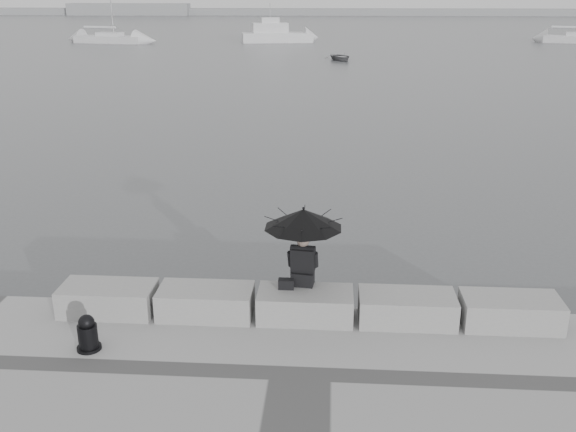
# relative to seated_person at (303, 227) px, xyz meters

# --- Properties ---
(ground) EXTENTS (360.00, 360.00, 0.00)m
(ground) POSITION_rel_seated_person_xyz_m (0.06, 0.13, -2.04)
(ground) COLOR #484A4D
(ground) RESTS_ON ground
(stone_block_far_left) EXTENTS (1.60, 0.80, 0.50)m
(stone_block_far_left) POSITION_rel_seated_person_xyz_m (-3.34, -0.32, -1.29)
(stone_block_far_left) COLOR gray
(stone_block_far_left) RESTS_ON promenade
(stone_block_left) EXTENTS (1.60, 0.80, 0.50)m
(stone_block_left) POSITION_rel_seated_person_xyz_m (-1.64, -0.32, -1.29)
(stone_block_left) COLOR gray
(stone_block_left) RESTS_ON promenade
(stone_block_centre) EXTENTS (1.60, 0.80, 0.50)m
(stone_block_centre) POSITION_rel_seated_person_xyz_m (0.06, -0.32, -1.29)
(stone_block_centre) COLOR gray
(stone_block_centre) RESTS_ON promenade
(stone_block_right) EXTENTS (1.60, 0.80, 0.50)m
(stone_block_right) POSITION_rel_seated_person_xyz_m (1.76, -0.32, -1.29)
(stone_block_right) COLOR gray
(stone_block_right) RESTS_ON promenade
(stone_block_far_right) EXTENTS (1.60, 0.80, 0.50)m
(stone_block_far_right) POSITION_rel_seated_person_xyz_m (3.46, -0.32, -1.29)
(stone_block_far_right) COLOR gray
(stone_block_far_right) RESTS_ON promenade
(seated_person) EXTENTS (1.33, 1.33, 1.39)m
(seated_person) POSITION_rel_seated_person_xyz_m (0.00, 0.00, 0.00)
(seated_person) COLOR black
(seated_person) RESTS_ON stone_block_centre
(bag) EXTENTS (0.26, 0.15, 0.17)m
(bag) POSITION_rel_seated_person_xyz_m (-0.27, -0.21, -0.95)
(bag) COLOR black
(bag) RESTS_ON stone_block_centre
(mooring_bollard) EXTENTS (0.38, 0.38, 0.60)m
(mooring_bollard) POSITION_rel_seated_person_xyz_m (-3.24, -1.55, -1.29)
(mooring_bollard) COLOR black
(mooring_bollard) RESTS_ON promenade
(distant_landmass) EXTENTS (180.00, 8.00, 2.80)m
(distant_landmass) POSITION_rel_seated_person_xyz_m (-8.08, 154.64, -1.14)
(distant_landmass) COLOR gray
(distant_landmass) RESTS_ON ground
(sailboat_left) EXTENTS (8.59, 4.18, 12.90)m
(sailboat_left) POSITION_rel_seated_person_xyz_m (-25.45, 65.36, -1.52)
(sailboat_left) COLOR silver
(sailboat_left) RESTS_ON ground
(motor_cruiser) EXTENTS (8.60, 4.40, 4.50)m
(motor_cruiser) POSITION_rel_seated_person_xyz_m (-6.18, 67.80, -1.15)
(motor_cruiser) COLOR silver
(motor_cruiser) RESTS_ON ground
(dinghy) EXTENTS (3.41, 2.43, 0.53)m
(dinghy) POSITION_rel_seated_person_xyz_m (1.08, 47.51, -1.77)
(dinghy) COLOR slate
(dinghy) RESTS_ON ground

